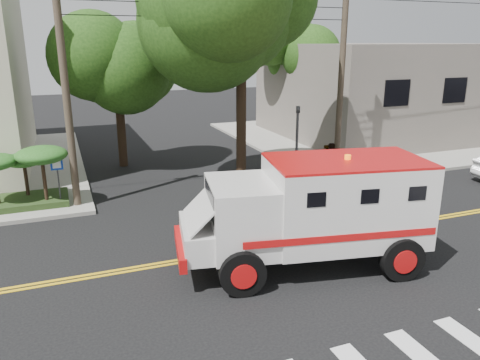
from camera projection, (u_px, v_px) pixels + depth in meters
name	position (u px, v px, depth m)	size (l,w,h in m)	color
ground	(271.00, 246.00, 14.98)	(100.00, 100.00, 0.00)	black
sidewalk_ne	(368.00, 137.00, 31.71)	(17.00, 17.00, 0.15)	gray
building_right	(386.00, 89.00, 31.80)	(14.00, 12.00, 6.00)	#686259
utility_pole_left	(66.00, 92.00, 17.11)	(0.28, 0.28, 9.00)	#382D23
utility_pole_right	(341.00, 82.00, 21.42)	(0.28, 0.28, 9.00)	#382D23
tree_main	(254.00, 18.00, 19.14)	(6.08, 5.70, 9.85)	black
tree_left	(123.00, 53.00, 22.94)	(4.48, 4.20, 7.70)	black
tree_right	(294.00, 44.00, 30.40)	(4.80, 4.50, 8.20)	black
traffic_signal	(297.00, 137.00, 20.67)	(0.15, 0.18, 3.60)	#3F3F42
accessibility_sign	(58.00, 175.00, 17.95)	(0.45, 0.10, 2.02)	#3F3F42
palm_planter	(22.00, 168.00, 17.84)	(3.52, 2.63, 2.36)	#1E3314
armored_truck	(314.00, 208.00, 13.17)	(7.29, 3.82, 3.16)	silver
pedestrian_a	(325.00, 161.00, 21.94)	(0.55, 0.36, 1.52)	gray
pedestrian_b	(330.00, 161.00, 21.52)	(0.82, 0.64, 1.69)	gray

